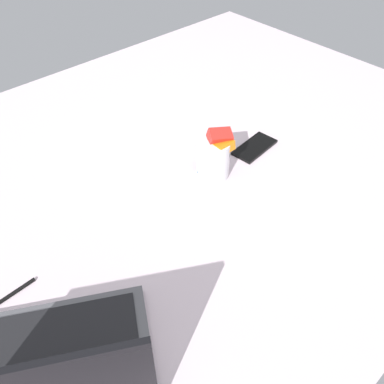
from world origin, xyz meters
The scene contains 4 objects.
bed_mattress centered at (0.00, 0.00, 9.00)cm, with size 180.00×140.00×18.00cm, color silver.
laptop centered at (59.38, 32.17, 22.41)cm, with size 40.06×36.33×23.00cm.
snack_cup centered at (1.20, 11.00, 23.91)cm, with size 10.08×10.29×14.21cm.
cell_phone centered at (-15.86, 11.23, 18.40)cm, with size 6.80×14.00×0.80cm, color black.
Camera 1 is at (61.65, 69.06, 90.81)cm, focal length 37.91 mm.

